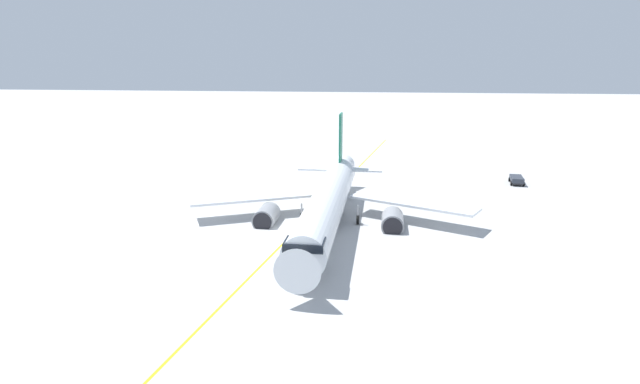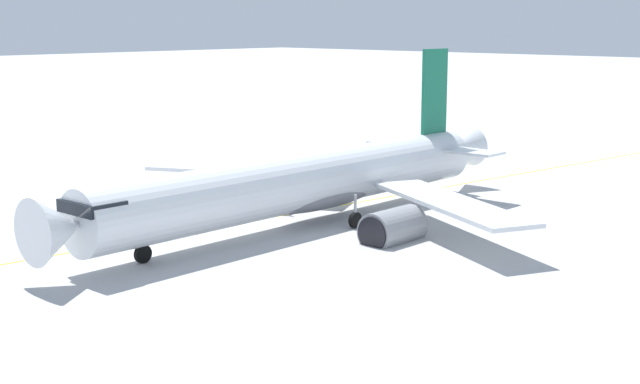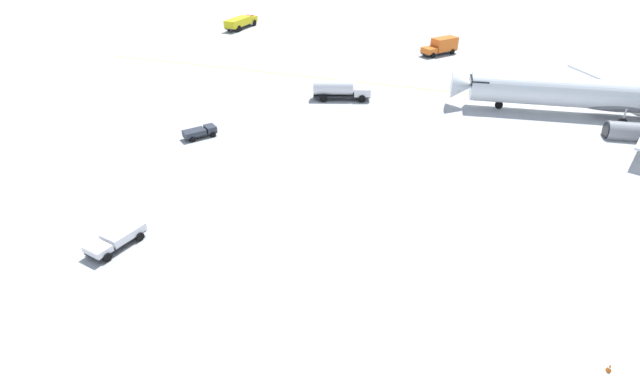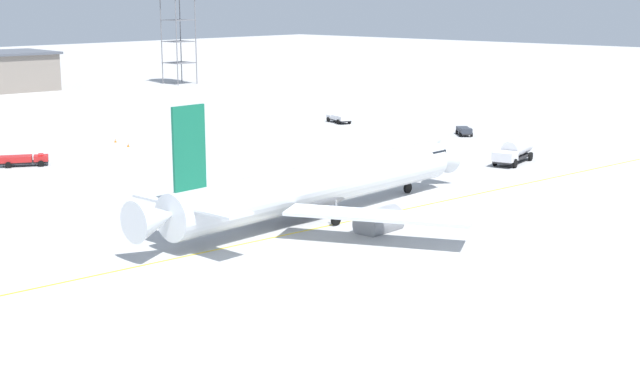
{
  "view_description": "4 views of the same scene",
  "coord_description": "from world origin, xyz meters",
  "views": [
    {
      "loc": [
        11.92,
        -54.58,
        18.45
      ],
      "look_at": [
        3.36,
        5.51,
        3.3
      ],
      "focal_mm": 28.78,
      "sensor_mm": 36.0,
      "label": 1
    },
    {
      "loc": [
        46.89,
        -41.47,
        13.92
      ],
      "look_at": [
        8.06,
        0.19,
        2.98
      ],
      "focal_mm": 49.98,
      "sensor_mm": 36.0,
      "label": 2
    },
    {
      "loc": [
        75.18,
        -22.68,
        25.54
      ],
      "look_at": [
        47.4,
        -28.69,
        8.6
      ],
      "focal_mm": 27.41,
      "sensor_mm": 36.0,
      "label": 3
    },
    {
      "loc": [
        -50.47,
        61.57,
        20.03
      ],
      "look_at": [
        5.7,
        1.02,
        2.03
      ],
      "focal_mm": 50.24,
      "sensor_mm": 36.0,
      "label": 4
    }
  ],
  "objects": [
    {
      "name": "airliner_main",
      "position": [
        4.8,
        2.35,
        2.78
      ],
      "size": [
        35.21,
        41.73,
        12.27
      ],
      "rotation": [
        0.0,
        0.0,
        4.72
      ],
      "color": "silver",
      "rests_on": "ground_plane"
    },
    {
      "name": "ground_plane",
      "position": [
        0.0,
        0.0,
        0.0
      ],
      "size": [
        600.0,
        600.0,
        0.0
      ],
      "primitive_type": "plane",
      "color": "#B2B2B2"
    },
    {
      "name": "baggage_truck_truck_extra",
      "position": [
        31.65,
        28.34,
        0.72
      ],
      "size": [
        2.46,
        4.63,
        1.22
      ],
      "rotation": [
        0.0,
        0.0,
        4.6
      ],
      "color": "#232326",
      "rests_on": "ground_plane"
    },
    {
      "name": "taxiway_centreline",
      "position": [
        0.92,
        -3.44,
        0.0
      ],
      "size": [
        18.94,
        156.41,
        0.01
      ],
      "rotation": [
        0.0,
        0.0,
        4.59
      ],
      "color": "yellow",
      "rests_on": "ground_plane"
    }
  ]
}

